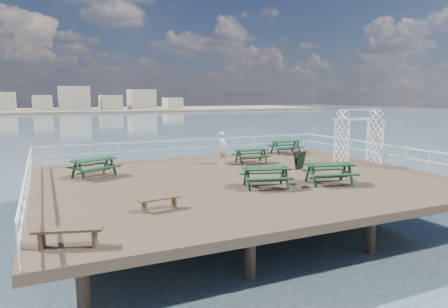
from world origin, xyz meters
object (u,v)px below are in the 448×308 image
(flat_bench_far, at_px, (68,233))
(person, at_px, (223,148))
(picnic_table_e, at_px, (329,169))
(flat_bench_near, at_px, (159,201))
(trellis_arbor, at_px, (359,139))
(picnic_table_a, at_px, (94,164))
(picnic_table_d, at_px, (266,173))
(picnic_table_c, at_px, (286,144))
(picnic_table_b, at_px, (251,153))

(flat_bench_far, xyz_separation_m, person, (8.48, 9.51, 0.53))
(flat_bench_far, bearing_deg, picnic_table_e, 32.84)
(flat_bench_near, relative_size, trellis_arbor, 0.48)
(flat_bench_near, xyz_separation_m, flat_bench_far, (-2.93, -2.26, 0.06))
(picnic_table_a, bearing_deg, person, -19.11)
(picnic_table_a, xyz_separation_m, trellis_arbor, (13.77, -2.20, 0.73))
(picnic_table_a, distance_m, trellis_arbor, 13.96)
(picnic_table_a, distance_m, picnic_table_d, 8.02)
(picnic_table_c, bearing_deg, trellis_arbor, -69.15)
(picnic_table_b, height_order, flat_bench_near, picnic_table_b)
(picnic_table_d, bearing_deg, picnic_table_b, 82.77)
(picnic_table_d, relative_size, person, 1.27)
(picnic_table_e, bearing_deg, picnic_table_b, 108.56)
(picnic_table_e, height_order, flat_bench_far, picnic_table_e)
(picnic_table_c, xyz_separation_m, trellis_arbor, (1.54, -4.89, 0.75))
(picnic_table_a, relative_size, flat_bench_far, 1.42)
(picnic_table_e, bearing_deg, picnic_table_c, 82.26)
(flat_bench_near, distance_m, person, 9.15)
(picnic_table_d, height_order, flat_bench_far, picnic_table_d)
(picnic_table_d, distance_m, picnic_table_e, 2.87)
(picnic_table_e, relative_size, flat_bench_far, 1.34)
(picnic_table_b, distance_m, picnic_table_c, 4.42)
(picnic_table_c, bearing_deg, person, -156.58)
(picnic_table_a, xyz_separation_m, person, (6.85, 0.74, 0.28))
(picnic_table_c, xyz_separation_m, person, (-5.38, -1.96, 0.30))
(flat_bench_near, xyz_separation_m, trellis_arbor, (12.47, 4.32, 1.03))
(picnic_table_b, relative_size, flat_bench_far, 1.10)
(flat_bench_far, xyz_separation_m, trellis_arbor, (15.40, 6.57, 0.97))
(picnic_table_a, bearing_deg, picnic_table_c, -12.83)
(picnic_table_a, xyz_separation_m, flat_bench_far, (-1.63, -8.77, -0.25))
(flat_bench_near, relative_size, person, 0.81)
(picnic_table_e, bearing_deg, trellis_arbor, 49.27)
(picnic_table_c, relative_size, flat_bench_far, 1.15)
(flat_bench_near, height_order, trellis_arbor, trellis_arbor)
(trellis_arbor, relative_size, person, 1.69)
(picnic_table_e, bearing_deg, flat_bench_near, -159.91)
(flat_bench_far, distance_m, person, 12.75)
(picnic_table_b, height_order, trellis_arbor, trellis_arbor)
(picnic_table_a, bearing_deg, picnic_table_e, -57.34)
(picnic_table_a, xyz_separation_m, picnic_table_e, (8.99, -5.63, 0.01))
(picnic_table_b, xyz_separation_m, flat_bench_far, (-10.09, -9.17, -0.19))
(picnic_table_c, height_order, flat_bench_near, picnic_table_c)
(picnic_table_a, xyz_separation_m, picnic_table_d, (6.16, -5.14, -0.02))
(picnic_table_c, bearing_deg, picnic_table_e, -107.89)
(picnic_table_a, xyz_separation_m, flat_bench_near, (1.30, -6.51, -0.31))
(picnic_table_d, relative_size, picnic_table_e, 0.97)
(picnic_table_b, bearing_deg, person, 173.84)
(trellis_arbor, bearing_deg, flat_bench_near, -155.88)
(picnic_table_e, bearing_deg, person, 122.07)
(picnic_table_e, xyz_separation_m, trellis_arbor, (4.78, 3.44, 0.72))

